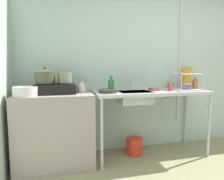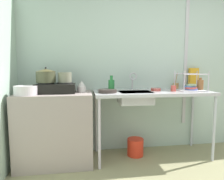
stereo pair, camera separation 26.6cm
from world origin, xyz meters
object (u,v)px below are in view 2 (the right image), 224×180
(frying_pan, at_px, (108,91))
(small_bowl_on_drainboard, at_px, (156,89))
(pot_beside_stove, at_px, (26,90))
(bucket_on_floor, at_px, (135,147))
(bottle_by_sink, at_px, (111,85))
(percolator, at_px, (82,87))
(cereal_box, at_px, (193,78))
(utensil_jar, at_px, (176,86))
(pot_on_right_burner, at_px, (65,77))
(stove, at_px, (56,88))
(bottle_by_rack, at_px, (200,85))
(sink_basin, at_px, (135,98))
(pot_on_left_burner, at_px, (46,76))
(faucet, at_px, (133,78))
(dish_rack, at_px, (191,88))
(cup_by_rack, at_px, (173,88))

(frying_pan, relative_size, small_bowl_on_drainboard, 1.70)
(pot_beside_stove, xyz_separation_m, bucket_on_floor, (1.38, 0.20, -0.85))
(bottle_by_sink, bearing_deg, percolator, -178.14)
(cereal_box, xyz_separation_m, utensil_jar, (-0.29, -0.01, -0.11))
(frying_pan, height_order, utensil_jar, utensil_jar)
(pot_on_right_burner, height_order, bucket_on_floor, pot_on_right_burner)
(bottle_by_sink, height_order, utensil_jar, utensil_jar)
(stove, relative_size, bottle_by_rack, 2.67)
(percolator, distance_m, sink_basin, 0.72)
(bottle_by_sink, height_order, bottle_by_rack, bottle_by_sink)
(pot_on_left_burner, height_order, small_bowl_on_drainboard, pot_on_left_burner)
(pot_on_left_burner, bearing_deg, pot_beside_stove, -143.64)
(pot_beside_stove, bearing_deg, small_bowl_on_drainboard, 6.56)
(utensil_jar, bearing_deg, faucet, -171.32)
(dish_rack, relative_size, bucket_on_floor, 1.52)
(percolator, height_order, sink_basin, percolator)
(pot_beside_stove, height_order, small_bowl_on_drainboard, pot_beside_stove)
(faucet, relative_size, dish_rack, 0.70)
(cup_by_rack, xyz_separation_m, small_bowl_on_drainboard, (-0.21, 0.10, -0.02))
(faucet, bearing_deg, bucket_on_floor, -76.14)
(sink_basin, height_order, cereal_box, cereal_box)
(dish_rack, relative_size, cup_by_rack, 4.63)
(percolator, bearing_deg, faucet, 8.94)
(stove, bearing_deg, frying_pan, -5.84)
(pot_on_right_burner, relative_size, bottle_by_sink, 0.79)
(stove, xyz_separation_m, cup_by_rack, (1.55, -0.06, -0.02))
(utensil_jar, distance_m, bucket_on_floor, 1.10)
(stove, xyz_separation_m, bucket_on_floor, (1.06, 0.05, -0.86))
(frying_pan, xyz_separation_m, bottle_by_rack, (1.31, 0.04, 0.06))
(small_bowl_on_drainboard, distance_m, bottle_by_rack, 0.63)
(pot_on_left_burner, bearing_deg, faucet, 7.00)
(sink_basin, bearing_deg, bottle_by_sink, 168.06)
(sink_basin, xyz_separation_m, utensil_jar, (0.70, 0.27, 0.13))
(dish_rack, distance_m, small_bowl_on_drainboard, 0.48)
(dish_rack, relative_size, cereal_box, 1.16)
(pot_on_left_burner, xyz_separation_m, sink_basin, (1.14, -0.02, -0.30))
(pot_on_right_burner, xyz_separation_m, bottle_by_rack, (1.84, -0.02, -0.12))
(pot_beside_stove, distance_m, percolator, 0.67)
(stove, distance_m, dish_rack, 1.81)
(faucet, relative_size, bottle_by_rack, 1.40)
(stove, height_order, faucet, faucet)
(stove, bearing_deg, dish_rack, -0.96)
(cereal_box, bearing_deg, small_bowl_on_drainboard, -168.92)
(pot_on_right_burner, xyz_separation_m, small_bowl_on_drainboard, (1.22, 0.04, -0.18))
(stove, relative_size, faucet, 1.91)
(pot_beside_stove, distance_m, bucket_on_floor, 1.63)
(dish_rack, bearing_deg, percolator, 177.72)
(frying_pan, bearing_deg, stove, 174.16)
(pot_beside_stove, relative_size, cup_by_rack, 3.42)
(pot_on_right_burner, bearing_deg, cup_by_rack, -2.27)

